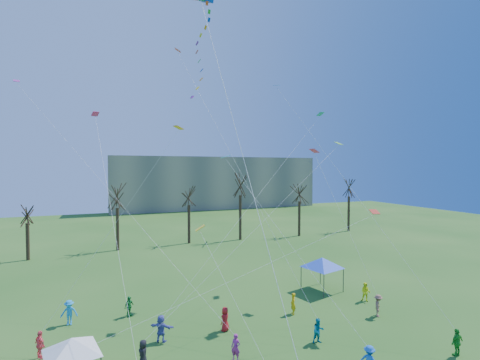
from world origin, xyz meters
name	(u,v)px	position (x,y,z in m)	size (l,w,h in m)	color
distant_building	(215,182)	(22.00, 82.00, 7.50)	(60.00, 14.00, 15.00)	gray
bare_tree_row	(211,198)	(6.93, 36.03, 7.03)	(69.88, 7.53, 11.43)	black
big_box_kite	(205,51)	(-2.35, 6.16, 19.01)	(2.02, 6.86, 23.91)	#E0440F
canopy_tent_white	(72,346)	(-9.99, 5.22, 2.34)	(3.58, 3.58, 2.76)	#3F3F44
canopy_tent_blue	(322,263)	(10.84, 12.24, 2.72)	(4.16, 4.16, 3.21)	#3F3F44
festival_crowd	(222,335)	(-1.33, 6.09, 0.85)	(26.59, 14.43, 1.85)	red
small_kites_aloft	(234,149)	(1.45, 11.24, 13.27)	(29.45, 18.53, 33.03)	orange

